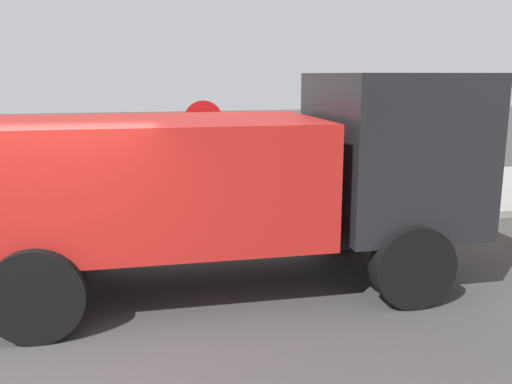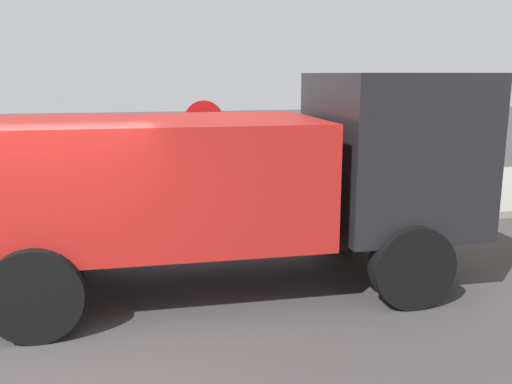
{
  "view_description": "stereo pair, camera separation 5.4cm",
  "coord_description": "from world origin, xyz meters",
  "px_view_note": "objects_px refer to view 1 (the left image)",
  "views": [
    {
      "loc": [
        0.93,
        -5.88,
        2.98
      ],
      "look_at": [
        2.96,
        2.89,
        1.07
      ],
      "focal_mm": 38.91,
      "sensor_mm": 36.0,
      "label": 1
    },
    {
      "loc": [
        0.98,
        -5.9,
        2.98
      ],
      "look_at": [
        2.96,
        2.89,
        1.07
      ],
      "focal_mm": 38.91,
      "sensor_mm": 36.0,
      "label": 2
    }
  ],
  "objects_px": {
    "fire_hydrant": "(99,193)",
    "stop_sign": "(204,138)",
    "dump_truck_red": "(235,175)",
    "loose_tire": "(111,183)"
  },
  "relations": [
    {
      "from": "fire_hydrant",
      "to": "dump_truck_red",
      "type": "relative_size",
      "value": 0.11
    },
    {
      "from": "fire_hydrant",
      "to": "loose_tire",
      "type": "distance_m",
      "value": 0.37
    },
    {
      "from": "stop_sign",
      "to": "dump_truck_red",
      "type": "distance_m",
      "value": 3.15
    },
    {
      "from": "loose_tire",
      "to": "stop_sign",
      "type": "height_order",
      "value": "stop_sign"
    },
    {
      "from": "loose_tire",
      "to": "stop_sign",
      "type": "xyz_separation_m",
      "value": [
        1.81,
        -0.89,
        0.98
      ]
    },
    {
      "from": "dump_truck_red",
      "to": "fire_hydrant",
      "type": "bearing_deg",
      "value": 116.26
    },
    {
      "from": "dump_truck_red",
      "to": "stop_sign",
      "type": "bearing_deg",
      "value": 90.21
    },
    {
      "from": "stop_sign",
      "to": "loose_tire",
      "type": "bearing_deg",
      "value": 153.72
    },
    {
      "from": "stop_sign",
      "to": "dump_truck_red",
      "type": "height_order",
      "value": "dump_truck_red"
    },
    {
      "from": "fire_hydrant",
      "to": "stop_sign",
      "type": "relative_size",
      "value": 0.34
    }
  ]
}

